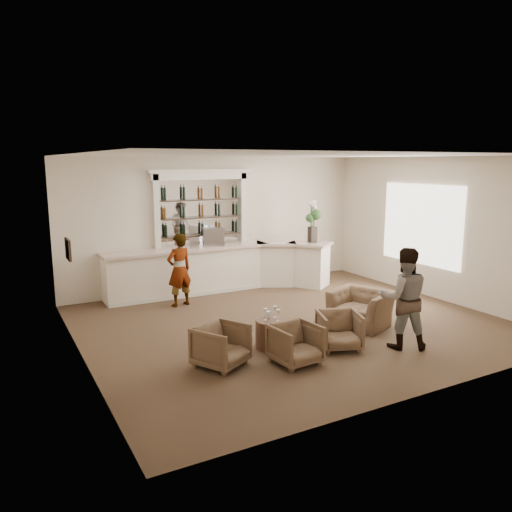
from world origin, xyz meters
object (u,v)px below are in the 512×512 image
(bar_counter, at_px, (222,268))
(guest, at_px, (404,298))
(sommelier, at_px, (179,270))
(armchair_left, at_px, (221,345))
(armchair_far, at_px, (361,309))
(espresso_machine, at_px, (213,237))
(armchair_right, at_px, (339,330))
(cocktail_table, at_px, (272,334))
(flower_vase, at_px, (313,219))
(armchair_center, at_px, (295,344))

(bar_counter, xyz_separation_m, guest, (1.13, -5.01, 0.31))
(sommelier, height_order, armchair_left, sommelier)
(guest, distance_m, armchair_left, 3.23)
(armchair_far, bearing_deg, espresso_machine, 177.22)
(bar_counter, distance_m, armchair_left, 4.69)
(armchair_right, bearing_deg, cocktail_table, 169.96)
(cocktail_table, xyz_separation_m, espresso_machine, (0.68, 4.04, 1.11))
(armchair_left, relative_size, flower_vase, 0.69)
(espresso_machine, bearing_deg, armchair_far, -52.02)
(bar_counter, bearing_deg, flower_vase, -15.01)
(armchair_center, bearing_deg, espresso_machine, 76.48)
(guest, relative_size, flower_vase, 1.65)
(armchair_center, height_order, flower_vase, flower_vase)
(armchair_far, xyz_separation_m, flower_vase, (1.03, 3.16, 1.39))
(cocktail_table, height_order, armchair_right, armchair_right)
(cocktail_table, xyz_separation_m, guest, (1.98, -1.06, 0.63))
(cocktail_table, bearing_deg, armchair_center, -92.25)
(armchair_left, bearing_deg, bar_counter, 36.05)
(flower_vase, bearing_deg, cocktail_table, -133.31)
(guest, height_order, armchair_far, guest)
(armchair_center, relative_size, flower_vase, 0.67)
(armchair_right, bearing_deg, armchair_far, 54.96)
(armchair_center, xyz_separation_m, armchair_right, (1.02, 0.19, -0.00))
(armchair_center, distance_m, armchair_right, 1.04)
(guest, distance_m, armchair_center, 2.11)
(sommelier, distance_m, flower_vase, 3.78)
(espresso_machine, bearing_deg, guest, -58.02)
(armchair_right, xyz_separation_m, armchair_far, (1.12, 0.76, 0.03))
(armchair_far, distance_m, flower_vase, 3.60)
(armchair_left, bearing_deg, flower_vase, 11.40)
(espresso_machine, relative_size, flower_vase, 0.47)
(armchair_center, bearing_deg, armchair_right, 5.48)
(sommelier, bearing_deg, armchair_left, 68.25)
(cocktail_table, distance_m, flower_vase, 4.81)
(guest, distance_m, flower_vase, 4.63)
(espresso_machine, bearing_deg, flower_vase, 1.54)
(espresso_machine, bearing_deg, bar_counter, -12.82)
(armchair_left, xyz_separation_m, flower_vase, (4.25, 3.63, 1.40))
(bar_counter, distance_m, armchair_far, 3.98)
(cocktail_table, bearing_deg, armchair_far, 4.74)
(sommelier, relative_size, espresso_machine, 3.29)
(espresso_machine, distance_m, flower_vase, 2.59)
(armchair_left, xyz_separation_m, armchair_right, (2.11, -0.28, -0.02))
(armchair_left, relative_size, espresso_machine, 1.49)
(armchair_right, xyz_separation_m, flower_vase, (2.15, 3.92, 1.42))
(cocktail_table, height_order, armchair_left, armchair_left)
(armchair_far, bearing_deg, armchair_right, -78.66)
(sommelier, distance_m, espresso_machine, 1.57)
(flower_vase, bearing_deg, armchair_center, -127.64)
(bar_counter, bearing_deg, cocktail_table, -102.19)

